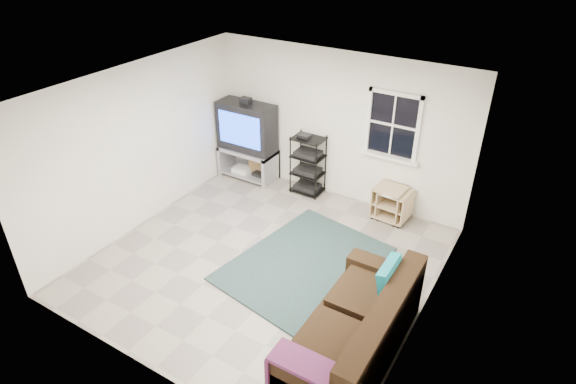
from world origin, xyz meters
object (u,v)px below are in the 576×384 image
Objects in this scene: tv_unit at (247,135)px; side_table_right at (395,202)px; sofa at (356,332)px; side_table_left at (390,201)px; av_rack at (308,168)px.

side_table_right is at bearing 1.13° from tv_unit.
side_table_right is at bearing 101.92° from sofa.
sofa is (0.71, -2.98, 0.04)m from side_table_left.
side_table_left is 3.06m from sofa.
av_rack is (1.25, 0.07, -0.39)m from tv_unit.
tv_unit reaches higher than side_table_right.
tv_unit is 2.83× the size of side_table_left.
side_table_right is at bearing -9.27° from side_table_left.
av_rack is at bearing 179.55° from side_table_right.
tv_unit is at bearing -178.55° from side_table_left.
tv_unit is at bearing 140.67° from sofa.
side_table_right is (1.67, -0.01, -0.17)m from av_rack.
av_rack is at bearing -179.95° from side_table_left.
tv_unit is 1.32m from av_rack.
side_table_right is 3.03m from sofa.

